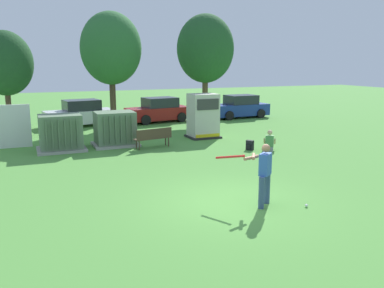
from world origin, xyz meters
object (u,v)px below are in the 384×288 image
(generator_enclosure, at_px, (203,116))
(backpack, at_px, (250,145))
(park_bench, at_px, (153,137))
(batter, at_px, (263,171))
(transformer_west, at_px, (61,133))
(transformer_mid_west, at_px, (115,129))
(seated_spectator, at_px, (270,143))
(sports_ball, at_px, (306,206))
(parked_car_left_of_center, at_px, (80,114))
(parked_car_right_of_center, at_px, (159,111))
(parked_car_rightmost, at_px, (239,107))

(generator_enclosure, bearing_deg, backpack, -79.58)
(generator_enclosure, relative_size, park_bench, 1.25)
(batter, bearing_deg, transformer_west, 114.85)
(batter, bearing_deg, park_bench, 93.07)
(park_bench, distance_m, backpack, 4.43)
(transformer_mid_west, bearing_deg, seated_spectator, -32.06)
(sports_ball, xyz_separation_m, parked_car_left_of_center, (-3.70, 17.36, 0.71))
(backpack, height_order, parked_car_right_of_center, parked_car_right_of_center)
(transformer_mid_west, relative_size, backpack, 4.77)
(parked_car_right_of_center, bearing_deg, generator_enclosure, -86.85)
(transformer_mid_west, distance_m, parked_car_right_of_center, 8.04)
(transformer_mid_west, xyz_separation_m, seated_spectator, (6.12, -3.83, -0.41))
(transformer_mid_west, height_order, batter, batter)
(seated_spectator, height_order, parked_car_left_of_center, parked_car_left_of_center)
(seated_spectator, xyz_separation_m, parked_car_left_of_center, (-6.80, 10.82, 0.38))
(parked_car_right_of_center, height_order, parked_car_rightmost, same)
(batter, height_order, parked_car_rightmost, batter)
(generator_enclosure, height_order, park_bench, generator_enclosure)
(transformer_mid_west, relative_size, seated_spectator, 2.18)
(sports_ball, bearing_deg, batter, 150.33)
(parked_car_left_of_center, bearing_deg, generator_enclosure, -50.91)
(generator_enclosure, height_order, parked_car_right_of_center, generator_enclosure)
(generator_enclosure, bearing_deg, parked_car_left_of_center, 129.09)
(transformer_west, height_order, backpack, transformer_west)
(backpack, bearing_deg, parked_car_rightmost, 63.18)
(transformer_west, distance_m, parked_car_left_of_center, 7.38)
(transformer_west, distance_m, batter, 10.59)
(transformer_west, relative_size, generator_enclosure, 0.91)
(park_bench, distance_m, parked_car_right_of_center, 8.49)
(batter, xyz_separation_m, parked_car_left_of_center, (-2.65, 16.77, -0.22))
(transformer_mid_west, xyz_separation_m, backpack, (5.40, -3.33, -0.57))
(batter, bearing_deg, transformer_mid_west, 101.38)
(seated_spectator, relative_size, parked_car_right_of_center, 0.22)
(transformer_mid_west, height_order, sports_ball, transformer_mid_west)
(backpack, distance_m, parked_car_left_of_center, 11.99)
(generator_enclosure, bearing_deg, transformer_mid_west, -176.02)
(generator_enclosure, relative_size, seated_spectator, 2.39)
(transformer_mid_west, height_order, seated_spectator, transformer_mid_west)
(parked_car_rightmost, bearing_deg, transformer_mid_west, -147.84)
(parked_car_left_of_center, bearing_deg, parked_car_right_of_center, -2.67)
(generator_enclosure, xyz_separation_m, batter, (-2.76, -10.11, -0.16))
(park_bench, xyz_separation_m, batter, (0.46, -8.54, 0.44))
(generator_enclosure, distance_m, parked_car_left_of_center, 8.59)
(generator_enclosure, relative_size, parked_car_rightmost, 0.54)
(backpack, bearing_deg, transformer_west, 158.14)
(park_bench, height_order, parked_car_left_of_center, parked_car_left_of_center)
(backpack, xyz_separation_m, parked_car_right_of_center, (-1.03, 10.09, 0.54))
(park_bench, bearing_deg, backpack, -28.29)
(generator_enclosure, xyz_separation_m, backpack, (0.67, -3.66, -0.92))
(batter, xyz_separation_m, seated_spectator, (4.15, 5.95, -0.60))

